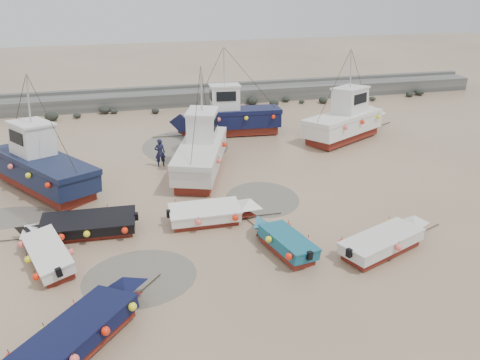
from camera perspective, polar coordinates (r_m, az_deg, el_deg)
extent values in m
plane|color=tan|center=(22.56, -4.85, -5.72)|extent=(120.00, 120.00, 0.00)
cube|color=slate|center=(42.78, -9.28, 9.76)|extent=(60.00, 2.20, 1.20)
cube|color=slate|center=(43.78, -9.47, 11.06)|extent=(60.00, 0.60, 0.25)
ellipsoid|color=black|center=(40.63, -1.66, 8.83)|extent=(0.84, 0.86, 0.51)
ellipsoid|color=black|center=(42.64, 1.53, 9.66)|extent=(0.98, 1.07, 0.72)
ellipsoid|color=black|center=(43.70, 10.10, 9.57)|extent=(0.78, 0.90, 0.59)
ellipsoid|color=black|center=(48.01, 19.96, 9.79)|extent=(0.68, 0.72, 0.52)
ellipsoid|color=black|center=(45.52, 15.85, 9.54)|extent=(0.60, 0.70, 0.31)
ellipsoid|color=black|center=(41.37, -16.17, 8.23)|extent=(0.99, 0.80, 0.58)
ellipsoid|color=black|center=(43.22, 7.53, 9.46)|extent=(0.54, 0.46, 0.30)
ellipsoid|color=black|center=(42.62, 4.22, 9.42)|extent=(0.61, 0.47, 0.46)
ellipsoid|color=black|center=(48.95, 21.02, 10.00)|extent=(0.92, 0.97, 0.58)
ellipsoid|color=black|center=(41.18, -15.09, 8.09)|extent=(0.61, 0.53, 0.32)
ellipsoid|color=black|center=(43.58, 5.65, 9.74)|extent=(0.67, 0.55, 0.43)
ellipsoid|color=black|center=(40.76, -22.00, 7.21)|extent=(1.09, 0.88, 0.72)
ellipsoid|color=black|center=(40.82, -19.25, 7.44)|extent=(0.65, 0.60, 0.37)
ellipsoid|color=black|center=(42.00, 4.17, 9.32)|extent=(0.88, 0.64, 0.62)
ellipsoid|color=black|center=(40.52, -10.29, 8.29)|extent=(0.64, 0.62, 0.48)
ellipsoid|color=black|center=(42.56, 1.64, 9.42)|extent=(0.55, 0.45, 0.29)
cylinder|color=#60594E|center=(19.57, -12.13, -11.50)|extent=(4.58, 4.58, 0.01)
cylinder|color=#60594E|center=(25.12, 2.74, -2.28)|extent=(3.93, 3.93, 0.01)
cylinder|color=#60594E|center=(25.97, -26.65, -4.16)|extent=(4.47, 4.47, 0.01)
cylinder|color=#60594E|center=(32.70, -6.69, 4.14)|extent=(5.92, 5.92, 0.01)
cube|color=maroon|center=(21.32, -22.05, -9.17)|extent=(2.22, 3.44, 0.30)
cube|color=white|center=(21.12, -22.21, -8.32)|extent=(2.48, 3.74, 0.45)
pyramid|color=white|center=(22.72, -23.65, -4.85)|extent=(1.46, 1.14, 0.90)
cube|color=brown|center=(21.04, -22.28, -7.94)|extent=(2.04, 3.12, 0.10)
cube|color=white|center=(20.99, -22.32, -7.73)|extent=(2.56, 3.83, 0.07)
cube|color=black|center=(19.49, -20.99, -10.43)|extent=(0.27, 0.25, 0.35)
cylinder|color=black|center=(23.94, -23.73, -5.93)|extent=(0.77, 1.88, 0.04)
sphere|color=#FF2B0E|center=(19.81, -23.44, -10.53)|extent=(0.30, 0.30, 0.30)
sphere|color=#FF2B0E|center=(20.59, -19.72, -8.43)|extent=(0.30, 0.30, 0.30)
sphere|color=#FF2B0E|center=(20.98, -24.28, -8.61)|extent=(0.30, 0.30, 0.30)
sphere|color=#FF2B0E|center=(21.77, -20.74, -6.70)|extent=(0.30, 0.30, 0.30)
sphere|color=#FF2B0E|center=(22.19, -25.03, -6.88)|extent=(0.30, 0.30, 0.30)
cube|color=maroon|center=(17.02, -19.03, -18.29)|extent=(3.71, 3.95, 0.30)
cube|color=black|center=(16.77, -19.21, -17.35)|extent=(4.10, 4.35, 0.45)
pyramid|color=black|center=(17.77, -13.76, -12.00)|extent=(1.86, 1.74, 0.90)
cube|color=brown|center=(16.66, -19.29, -16.92)|extent=(3.39, 3.61, 0.10)
cube|color=black|center=(16.61, -19.34, -16.69)|extent=(4.22, 4.47, 0.07)
cylinder|color=black|center=(18.90, -11.53, -12.83)|extent=(1.33, 1.54, 0.04)
sphere|color=#FF2B0E|center=(16.67, -26.12, -18.58)|extent=(0.30, 0.30, 0.30)
sphere|color=#FF2B0E|center=(17.20, -22.57, -16.29)|extent=(0.30, 0.30, 0.30)
sphere|color=#FF2B0E|center=(16.26, -15.73, -17.85)|extent=(0.30, 0.30, 0.30)
sphere|color=#FF2B0E|center=(17.82, -19.33, -14.08)|extent=(0.30, 0.30, 0.30)
sphere|color=#FF2B0E|center=(16.96, -12.64, -15.37)|extent=(0.30, 0.30, 0.30)
cube|color=maroon|center=(20.58, 5.70, -8.54)|extent=(1.81, 2.83, 0.30)
cube|color=#145972|center=(20.37, 5.74, -7.66)|extent=(2.05, 3.07, 0.45)
pyramid|color=#145972|center=(21.39, 3.08, -4.48)|extent=(1.44, 1.06, 0.90)
cube|color=brown|center=(20.29, 5.76, -7.26)|extent=(1.68, 2.57, 0.10)
cube|color=#145972|center=(20.24, 5.77, -7.05)|extent=(2.12, 3.15, 0.07)
cube|color=black|center=(19.30, 8.30, -9.21)|extent=(0.26, 0.24, 0.35)
cylinder|color=black|center=(22.44, 1.92, -5.72)|extent=(0.62, 1.93, 0.04)
sphere|color=#FF2B0E|center=(19.18, 5.80, -9.56)|extent=(0.30, 0.30, 0.30)
sphere|color=#FF2B0E|center=(20.47, 8.13, -7.29)|extent=(0.30, 0.30, 0.30)
sphere|color=#FF2B0E|center=(20.20, 3.35, -7.52)|extent=(0.30, 0.30, 0.30)
sphere|color=#FF2B0E|center=(21.48, 5.71, -5.49)|extent=(0.30, 0.30, 0.30)
cube|color=maroon|center=(21.42, 16.81, -8.14)|extent=(3.80, 2.51, 0.30)
cube|color=silver|center=(21.23, 16.93, -7.28)|extent=(4.12, 2.81, 0.45)
pyramid|color=silver|center=(22.66, 20.74, -4.42)|extent=(1.22, 1.65, 0.90)
cube|color=brown|center=(21.14, 16.99, -6.90)|extent=(3.44, 2.31, 0.10)
cube|color=silver|center=(21.10, 17.02, -6.70)|extent=(4.22, 2.90, 0.07)
cube|color=black|center=(19.78, 13.25, -8.75)|extent=(0.25, 0.27, 0.35)
cylinder|color=black|center=(23.80, 21.73, -5.74)|extent=(1.87, 0.78, 0.04)
sphere|color=#FF2B0E|center=(20.61, 12.38, -7.42)|extent=(0.30, 0.30, 0.30)
sphere|color=#FF2B0E|center=(20.75, 18.81, -8.02)|extent=(0.30, 0.30, 0.30)
sphere|color=#FF2B0E|center=(22.70, 17.76, -4.89)|extent=(0.30, 0.30, 0.30)
cube|color=maroon|center=(22.98, -17.81, -5.89)|extent=(3.90, 1.52, 0.30)
cube|color=black|center=(22.80, -17.93, -5.08)|extent=(4.19, 1.77, 0.45)
pyramid|color=black|center=(23.07, -24.03, -4.47)|extent=(0.77, 1.66, 0.90)
cube|color=brown|center=(22.72, -17.98, -4.71)|extent=(3.52, 1.43, 0.10)
cube|color=black|center=(22.68, -18.01, -4.52)|extent=(4.29, 1.84, 0.07)
cube|color=black|center=(22.50, -12.52, -4.30)|extent=(0.19, 0.23, 0.35)
cylinder|color=black|center=(23.77, -25.91, -6.61)|extent=(2.00, 0.11, 0.04)
sphere|color=#FF2B0E|center=(21.75, -13.89, -5.74)|extent=(0.30, 0.30, 0.30)
sphere|color=#FF2B0E|center=(23.47, -15.75, -3.60)|extent=(0.30, 0.30, 0.30)
sphere|color=#FF2B0E|center=(21.94, -18.20, -6.03)|extent=(0.30, 0.30, 0.30)
sphere|color=#FF2B0E|center=(23.70, -19.71, -3.88)|extent=(0.30, 0.30, 0.30)
sphere|color=#FF2B0E|center=(22.25, -22.41, -6.28)|extent=(0.30, 0.30, 0.30)
cube|color=maroon|center=(22.84, -4.30, -4.85)|extent=(3.09, 1.30, 0.30)
cube|color=white|center=(22.66, -4.33, -4.02)|extent=(3.32, 1.53, 0.45)
pyramid|color=white|center=(22.78, 0.63, -2.50)|extent=(0.71, 1.53, 0.90)
cube|color=brown|center=(22.58, -4.34, -3.65)|extent=(2.79, 1.22, 0.10)
cube|color=white|center=(22.54, -4.35, -3.45)|extent=(3.39, 1.59, 0.07)
cube|color=black|center=(22.43, -8.73, -4.07)|extent=(0.18, 0.22, 0.35)
cylinder|color=black|center=(23.42, 2.68, -4.34)|extent=(2.00, 0.04, 0.04)
sphere|color=#FF2B0E|center=(23.27, -7.89, -3.10)|extent=(0.30, 0.30, 0.30)
sphere|color=#FF2B0E|center=(21.80, -5.12, -4.98)|extent=(0.30, 0.30, 0.30)
sphere|color=#FF2B0E|center=(23.44, -3.61, -2.67)|extent=(0.30, 0.30, 0.30)
sphere|color=#FF2B0E|center=(22.05, -0.58, -4.50)|extent=(0.30, 0.30, 0.30)
cube|color=maroon|center=(28.20, -22.68, -0.54)|extent=(5.70, 6.48, 0.55)
cube|color=#121B37|center=(27.92, -22.93, 0.85)|extent=(6.29, 7.09, 0.95)
pyramid|color=#121B37|center=(31.17, -26.81, 3.91)|extent=(2.84, 2.65, 1.40)
cube|color=brown|center=(27.73, -23.10, 1.82)|extent=(6.11, 6.91, 0.08)
cube|color=#121B37|center=(27.68, -23.15, 2.09)|extent=(6.43, 7.25, 0.30)
cube|color=white|center=(28.18, -24.42, 4.37)|extent=(2.60, 2.65, 1.70)
cube|color=white|center=(27.91, -24.75, 6.11)|extent=(2.81, 2.86, 0.12)
cube|color=black|center=(28.99, -25.46, 5.24)|extent=(1.20, 0.95, 0.68)
cylinder|color=#B7B7B2|center=(27.56, -25.25, 8.78)|extent=(0.10, 0.10, 2.60)
cylinder|color=black|center=(32.72, -27.10, 1.55)|extent=(1.88, 2.40, 0.05)
sphere|color=#FF635D|center=(24.90, -22.60, -1.02)|extent=(0.30, 0.30, 0.30)
sphere|color=#FF635D|center=(26.85, -18.60, 1.46)|extent=(0.30, 0.30, 0.30)
sphere|color=#FF635D|center=(26.46, -24.60, 0.11)|extent=(0.30, 0.30, 0.30)
sphere|color=#FF635D|center=(28.37, -20.68, 2.38)|extent=(0.30, 0.30, 0.30)
sphere|color=#FF635D|center=(28.06, -26.37, 1.11)|extent=(0.30, 0.30, 0.30)
sphere|color=#FF635D|center=(29.92, -22.55, 3.20)|extent=(0.30, 0.30, 0.30)
cube|color=maroon|center=(28.12, -4.79, 1.32)|extent=(3.75, 6.51, 0.55)
cube|color=silver|center=(27.83, -4.85, 2.74)|extent=(4.21, 7.04, 0.95)
pyramid|color=silver|center=(31.19, -3.73, 6.59)|extent=(2.61, 2.05, 1.40)
cube|color=brown|center=(27.64, -4.89, 3.73)|extent=(4.08, 6.87, 0.08)
cube|color=silver|center=(27.59, -4.90, 4.00)|extent=(4.30, 7.20, 0.30)
cube|color=white|center=(28.12, -4.66, 6.50)|extent=(2.13, 2.39, 1.70)
cube|color=white|center=(27.85, -4.73, 8.28)|extent=(2.30, 2.58, 0.12)
cube|color=black|center=(29.00, -4.36, 7.61)|extent=(1.31, 0.46, 0.68)
cylinder|color=#B7B7B2|center=(27.50, -4.83, 11.00)|extent=(0.10, 0.10, 2.60)
cylinder|color=black|center=(32.78, -3.37, 4.37)|extent=(0.97, 2.87, 0.05)
sphere|color=#FF635D|center=(25.55, -8.63, 1.34)|extent=(0.30, 0.30, 0.30)
sphere|color=#FF635D|center=(26.30, -2.64, 2.30)|extent=(0.30, 0.30, 0.30)
sphere|color=#FF635D|center=(27.94, -7.43, 3.48)|extent=(0.30, 0.30, 0.30)
sphere|color=#FF635D|center=(28.75, -1.96, 4.30)|extent=(0.30, 0.30, 0.30)
sphere|color=#FF635D|center=(30.37, -6.41, 5.29)|extent=(0.30, 0.30, 0.30)
cube|color=maroon|center=(34.91, -0.37, 6.12)|extent=(5.91, 2.28, 0.55)
cube|color=black|center=(34.68, -0.37, 7.30)|extent=(6.36, 2.65, 0.95)
pyramid|color=black|center=(34.13, -6.53, 8.08)|extent=(1.57, 2.34, 1.40)
cube|color=brown|center=(34.53, -0.38, 8.11)|extent=(6.21, 2.55, 0.08)
cube|color=black|center=(34.49, -0.38, 8.34)|extent=(6.50, 2.70, 0.30)
cube|color=white|center=(34.11, -1.81, 9.83)|extent=(2.10, 1.70, 1.70)
cube|color=white|center=(33.89, -1.83, 11.32)|extent=(2.26, 1.84, 0.12)
cube|color=black|center=(33.94, -3.55, 10.16)|extent=(0.14, 1.34, 0.68)
cylinder|color=#B7B7B2|center=(33.60, -1.87, 13.58)|extent=(0.10, 0.10, 2.60)
cylinder|color=black|center=(34.62, -8.18, 5.28)|extent=(3.00, 0.24, 0.05)
sphere|color=#FF635D|center=(33.86, 4.13, 7.43)|extent=(0.30, 0.30, 0.30)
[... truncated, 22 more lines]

